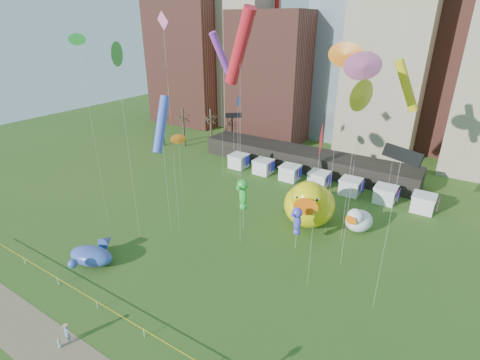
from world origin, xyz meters
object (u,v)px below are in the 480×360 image
Objects in this scene: seahorse_purple at (297,219)px; whale_inflatable at (92,255)px; small_duck at (358,220)px; seahorse_green at (243,192)px; toddler at (59,343)px; big_duck at (309,203)px; woman at (67,334)px.

seahorse_purple is 0.83× the size of whale_inflatable.
small_duck reaches higher than whale_inflatable.
toddler is (-2.64, -23.24, -4.60)m from seahorse_green.
big_duck is at bearing 92.14° from toddler.
small_duck is at bearing 83.84° from toddler.
seahorse_green is 1.26× the size of seahorse_purple.
seahorse_purple reaches higher than small_duck.
seahorse_purple is at bearing -96.30° from big_duck.
whale_inflatable is 10.73m from woman.
woman is (-14.75, -29.69, -0.67)m from small_duck.
big_duck is 8.55m from seahorse_green.
seahorse_purple is at bearing -2.16° from seahorse_green.
seahorse_purple reaches higher than whale_inflatable.
woman is (-2.52, -22.52, -4.16)m from seahorse_green.
small_duck is 31.05m from whale_inflatable.
small_duck is at bearing 2.98° from big_duck.
small_duck is 2.77× the size of woman.
seahorse_purple is 24.30m from woman.
whale_inflatable reaches higher than toddler.
big_duck is 1.42× the size of seahorse_green.
toddler is at bearing -94.27° from seahorse_green.
woman is at bearing -104.33° from small_duck.
whale_inflatable is 7.83× the size of toddler.
seahorse_green is 18.11m from whale_inflatable.
seahorse_green reaches higher than small_duck.
seahorse_purple is 6.47× the size of toddler.
big_duck is 6.27m from small_duck.
seahorse_purple is at bearing 56.58° from woman.
seahorse_green reaches higher than whale_inflatable.
whale_inflatable is 3.83× the size of woman.
toddler is at bearing -103.98° from small_duck.
woman is (-9.95, -21.96, -3.03)m from seahorse_purple.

